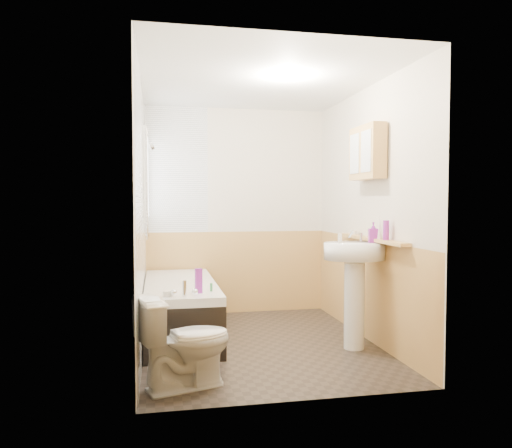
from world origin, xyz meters
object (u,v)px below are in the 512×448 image
object	(u,v)px
sink	(354,273)
medicine_cabinet	(367,153)
toilet	(185,342)
pine_shelf	(371,239)
bathtub	(180,308)

from	to	relation	value
sink	medicine_cabinet	distance (m)	1.15
toilet	pine_shelf	size ratio (longest dim) A/B	0.50
toilet	pine_shelf	xyz separation A→B (m)	(1.80, 0.78, 0.67)
toilet	medicine_cabinet	world-z (taller)	medicine_cabinet
toilet	medicine_cabinet	size ratio (longest dim) A/B	1.23
pine_shelf	medicine_cabinet	xyz separation A→B (m)	(-0.03, 0.04, 0.82)
pine_shelf	medicine_cabinet	world-z (taller)	medicine_cabinet
toilet	sink	size ratio (longest dim) A/B	0.63
bathtub	sink	size ratio (longest dim) A/B	1.64
sink	medicine_cabinet	size ratio (longest dim) A/B	1.96
sink	pine_shelf	xyz separation A→B (m)	(0.20, 0.10, 0.31)
pine_shelf	bathtub	bearing A→B (deg)	159.50
medicine_cabinet	toilet	bearing A→B (deg)	-155.20
toilet	sink	world-z (taller)	sink
bathtub	medicine_cabinet	bearing A→B (deg)	-19.59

